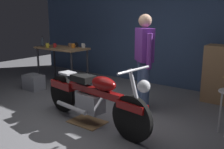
# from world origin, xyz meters

# --- Properties ---
(ground_plane) EXTENTS (12.00, 12.00, 0.00)m
(ground_plane) POSITION_xyz_m (0.00, 0.00, 0.00)
(ground_plane) COLOR slate
(back_wall) EXTENTS (8.00, 0.12, 3.10)m
(back_wall) POSITION_xyz_m (0.00, 2.80, 1.55)
(back_wall) COLOR #384C70
(back_wall) RESTS_ON ground_plane
(workbench) EXTENTS (1.30, 0.64, 0.90)m
(workbench) POSITION_xyz_m (-1.99, 1.41, 0.79)
(workbench) COLOR #99724C
(workbench) RESTS_ON ground_plane
(motorcycle) EXTENTS (2.18, 0.61, 1.00)m
(motorcycle) POSITION_xyz_m (0.18, 0.03, 0.45)
(motorcycle) COLOR black
(motorcycle) RESTS_ON ground_plane
(person_standing) EXTENTS (0.45, 0.42, 1.67)m
(person_standing) POSITION_xyz_m (0.47, 1.06, 0.93)
(person_standing) COLOR #4D689A
(person_standing) RESTS_ON ground_plane
(drip_tray) EXTENTS (0.56, 0.40, 0.01)m
(drip_tray) POSITION_xyz_m (0.05, 0.04, 0.01)
(drip_tray) COLOR olive
(drip_tray) RESTS_ON ground_plane
(storage_bin) EXTENTS (0.44, 0.32, 0.34)m
(storage_bin) POSITION_xyz_m (-2.14, 0.66, 0.17)
(storage_bin) COLOR gray
(storage_bin) RESTS_ON ground_plane
(mug_yellow_tall) EXTENTS (0.12, 0.08, 0.11)m
(mug_yellow_tall) POSITION_xyz_m (-2.21, 1.18, 0.95)
(mug_yellow_tall) COLOR yellow
(mug_yellow_tall) RESTS_ON workbench
(mug_brown_stoneware) EXTENTS (0.11, 0.08, 0.09)m
(mug_brown_stoneware) POSITION_xyz_m (-1.91, 1.62, 0.94)
(mug_brown_stoneware) COLOR brown
(mug_brown_stoneware) RESTS_ON workbench
(mug_black_matte) EXTENTS (0.11, 0.07, 0.11)m
(mug_black_matte) POSITION_xyz_m (-1.70, 1.62, 0.96)
(mug_black_matte) COLOR black
(mug_black_matte) RESTS_ON workbench
(mug_white_ceramic) EXTENTS (0.11, 0.08, 0.10)m
(mug_white_ceramic) POSITION_xyz_m (-1.50, 1.66, 0.95)
(mug_white_ceramic) COLOR white
(mug_white_ceramic) RESTS_ON workbench
(mug_red_diner) EXTENTS (0.11, 0.07, 0.10)m
(mug_red_diner) POSITION_xyz_m (-2.10, 1.30, 0.95)
(mug_red_diner) COLOR red
(mug_red_diner) RESTS_ON workbench
(mug_orange_travel) EXTENTS (0.11, 0.08, 0.11)m
(mug_orange_travel) POSITION_xyz_m (-1.66, 1.48, 0.95)
(mug_orange_travel) COLOR orange
(mug_orange_travel) RESTS_ON workbench
(bottle) EXTENTS (0.06, 0.06, 0.24)m
(bottle) POSITION_xyz_m (-2.55, 1.30, 1.00)
(bottle) COLOR #3F4C59
(bottle) RESTS_ON workbench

